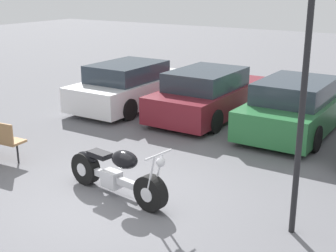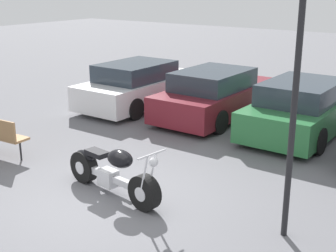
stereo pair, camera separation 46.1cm
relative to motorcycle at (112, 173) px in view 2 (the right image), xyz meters
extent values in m
plane|color=slate|center=(0.01, -0.28, -0.41)|extent=(60.00, 60.00, 0.00)
cylinder|color=black|center=(0.83, -0.12, -0.11)|extent=(0.63, 0.28, 0.61)
cylinder|color=silver|center=(0.83, -0.12, -0.11)|extent=(0.27, 0.25, 0.24)
cylinder|color=black|center=(-0.79, 0.11, -0.11)|extent=(0.63, 0.28, 0.61)
cylinder|color=silver|center=(-0.79, 0.11, -0.11)|extent=(0.27, 0.25, 0.24)
cube|color=silver|center=(0.02, -0.01, -0.09)|extent=(1.25, 0.28, 0.12)
cube|color=silver|center=(-0.10, 0.01, -0.13)|extent=(0.37, 0.28, 0.30)
ellipsoid|color=black|center=(0.24, -0.04, 0.32)|extent=(0.56, 0.42, 0.30)
cube|color=black|center=(-0.39, 0.05, 0.26)|extent=(0.47, 0.30, 0.09)
ellipsoid|color=black|center=(-0.74, 0.10, 0.12)|extent=(0.50, 0.26, 0.20)
cylinder|color=silver|center=(0.90, -0.22, 0.25)|extent=(0.22, 0.07, 0.72)
cylinder|color=silver|center=(0.93, -0.04, 0.25)|extent=(0.22, 0.07, 0.72)
cylinder|color=silver|center=(1.01, -0.14, 0.60)|extent=(0.12, 0.62, 0.03)
sphere|color=silver|center=(1.05, -0.15, 0.48)|extent=(0.15, 0.15, 0.15)
cylinder|color=silver|center=(-0.30, 0.18, -0.22)|extent=(1.25, 0.25, 0.08)
cube|color=white|center=(-3.50, 5.17, 0.08)|extent=(1.78, 4.25, 0.70)
cube|color=#28333D|center=(-3.50, 4.92, 0.68)|extent=(1.57, 2.21, 0.50)
cylinder|color=black|center=(-4.34, 6.49, -0.11)|extent=(0.20, 0.60, 0.60)
cylinder|color=black|center=(-2.67, 6.49, -0.11)|extent=(0.20, 0.60, 0.60)
cylinder|color=black|center=(-4.34, 3.85, -0.11)|extent=(0.20, 0.60, 0.60)
cylinder|color=black|center=(-2.67, 3.85, -0.11)|extent=(0.20, 0.60, 0.60)
cube|color=maroon|center=(-1.03, 5.45, 0.08)|extent=(1.78, 4.25, 0.70)
cube|color=#28333D|center=(-1.03, 5.20, 0.68)|extent=(1.57, 2.21, 0.50)
cylinder|color=black|center=(-1.86, 6.77, -0.11)|extent=(0.20, 0.60, 0.60)
cylinder|color=black|center=(-0.20, 6.77, -0.11)|extent=(0.20, 0.60, 0.60)
cylinder|color=black|center=(-1.86, 4.13, -0.11)|extent=(0.20, 0.60, 0.60)
cylinder|color=black|center=(-0.20, 4.13, -0.11)|extent=(0.20, 0.60, 0.60)
cube|color=#286B38|center=(1.45, 5.45, 0.08)|extent=(1.78, 4.25, 0.70)
cube|color=#28333D|center=(1.45, 5.19, 0.68)|extent=(1.57, 2.21, 0.50)
cylinder|color=black|center=(0.62, 6.77, -0.11)|extent=(0.20, 0.60, 0.60)
cylinder|color=black|center=(0.62, 4.13, -0.11)|extent=(0.20, 0.60, 0.60)
cylinder|color=black|center=(2.28, 4.13, -0.11)|extent=(0.20, 0.60, 0.60)
cylinder|color=black|center=(-2.68, 0.10, -0.19)|extent=(0.04, 0.04, 0.45)
cylinder|color=black|center=(3.02, 0.46, 1.33)|extent=(0.09, 0.09, 3.50)
camera|label=1|loc=(4.85, -5.83, 3.20)|focal=50.00mm
camera|label=2|loc=(5.23, -5.57, 3.20)|focal=50.00mm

